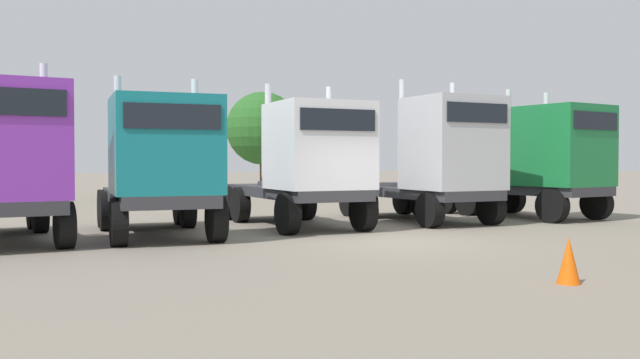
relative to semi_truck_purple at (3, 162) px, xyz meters
The scene contains 9 objects.
ground 8.91m from the semi_truck_purple, 22.15° to the right, with size 200.00×200.00×0.00m, color gray.
semi_truck_purple is the anchor object (origin of this frame).
semi_truck_teal 3.49m from the semi_truck_purple, ahead, with size 3.12×6.34×4.00m.
semi_truck_white 7.78m from the semi_truck_purple, ahead, with size 2.78×6.46×4.07m.
semi_truck_silver 12.05m from the semi_truck_purple, ahead, with size 2.58×5.95×4.38m.
semi_truck_green 16.20m from the semi_truck_purple, ahead, with size 3.19×6.11×4.26m.
traffic_cone_mid 11.97m from the semi_truck_purple, 50.07° to the right, with size 0.36×0.36×0.73m, color #F2590C.
oak_far_centre 18.03m from the semi_truck_purple, 67.02° to the left, with size 3.29×3.29×5.05m.
oak_far_right 25.77m from the semi_truck_purple, 55.23° to the left, with size 4.31×4.31×6.00m.
Camera 1 is at (-8.62, -13.59, 1.90)m, focal length 38.73 mm.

